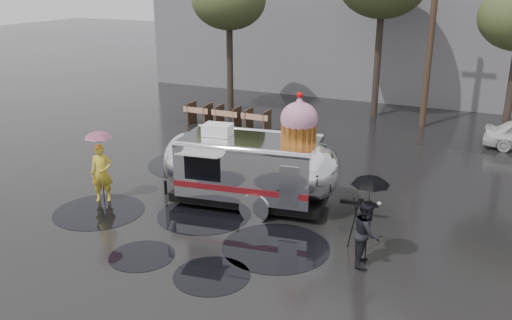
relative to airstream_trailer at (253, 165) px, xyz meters
The scene contains 11 objects.
ground 2.87m from the airstream_trailer, 73.49° to the right, with size 120.00×120.00×0.00m, color black.
puddles 2.26m from the airstream_trailer, 148.87° to the right, with size 8.42×9.27×0.01m.
utility_pole 12.44m from the airstream_trailer, 74.36° to the left, with size 1.60×0.28×9.00m.
tree_left 12.96m from the airstream_trailer, 120.76° to the left, with size 3.64×3.64×6.95m.
barricade_row 8.95m from the airstream_trailer, 122.72° to the left, with size 4.30×0.80×1.00m.
airstream_trailer is the anchor object (origin of this frame).
person_left 4.66m from the airstream_trailer, 159.39° to the right, with size 0.65×0.43×1.81m, color gold.
umbrella_pink 4.69m from the airstream_trailer, 159.39° to the right, with size 1.04×1.04×2.26m.
person_right 4.53m from the airstream_trailer, 27.45° to the right, with size 0.79×0.44×1.65m, color black.
umbrella_black 4.55m from the airstream_trailer, 27.45° to the right, with size 1.11×1.11×2.31m.
tripod 3.88m from the airstream_trailer, 19.62° to the right, with size 0.50×0.57×1.37m.
Camera 1 is at (5.81, -11.28, 6.64)m, focal length 38.00 mm.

